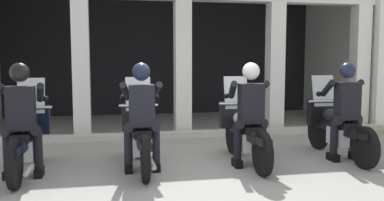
% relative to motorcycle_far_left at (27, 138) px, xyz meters
% --- Properties ---
extents(ground_plane, '(80.00, 80.00, 0.00)m').
position_rel_motorcycle_far_left_xyz_m(ground_plane, '(2.45, 2.84, -0.50)').
color(ground_plane, gray).
extents(station_building, '(9.73, 4.02, 3.50)m').
position_rel_motorcycle_far_left_xyz_m(station_building, '(2.76, 4.71, 1.67)').
color(station_building, black).
rests_on(station_building, ground).
extents(kerb_strip, '(9.23, 0.24, 0.12)m').
position_rel_motorcycle_far_left_xyz_m(kerb_strip, '(2.76, 2.22, -0.44)').
color(kerb_strip, '#B7B5AD').
rests_on(kerb_strip, ground).
extents(motorcycle_far_left, '(0.62, 2.04, 1.35)m').
position_rel_motorcycle_far_left_xyz_m(motorcycle_far_left, '(0.00, 0.00, 0.00)').
color(motorcycle_far_left, black).
rests_on(motorcycle_far_left, ground).
extents(police_officer_far_left, '(0.63, 0.61, 1.58)m').
position_rel_motorcycle_far_left_xyz_m(police_officer_far_left, '(-0.00, -0.28, 0.44)').
color(police_officer_far_left, black).
rests_on(police_officer_far_left, ground).
extents(motorcycle_center_left, '(0.62, 2.04, 1.35)m').
position_rel_motorcycle_far_left_xyz_m(motorcycle_center_left, '(1.63, -0.01, 0.00)').
color(motorcycle_center_left, black).
rests_on(motorcycle_center_left, ground).
extents(police_officer_center_left, '(0.63, 0.61, 1.58)m').
position_rel_motorcycle_far_left_xyz_m(police_officer_center_left, '(1.63, -0.29, 0.44)').
color(police_officer_center_left, black).
rests_on(police_officer_center_left, ground).
extents(motorcycle_center_right, '(0.62, 2.04, 1.35)m').
position_rel_motorcycle_far_left_xyz_m(motorcycle_center_right, '(3.27, -0.04, 0.00)').
color(motorcycle_center_right, black).
rests_on(motorcycle_center_right, ground).
extents(police_officer_center_right, '(0.63, 0.61, 1.58)m').
position_rel_motorcycle_far_left_xyz_m(police_officer_center_right, '(3.27, -0.32, 0.44)').
color(police_officer_center_right, black).
rests_on(police_officer_center_right, ground).
extents(motorcycle_far_right, '(0.62, 2.04, 1.35)m').
position_rel_motorcycle_far_left_xyz_m(motorcycle_far_right, '(4.90, 0.02, 0.00)').
color(motorcycle_far_right, black).
rests_on(motorcycle_far_right, ground).
extents(police_officer_far_right, '(0.63, 0.61, 1.58)m').
position_rel_motorcycle_far_left_xyz_m(police_officer_far_right, '(4.90, -0.26, 0.44)').
color(police_officer_far_right, black).
rests_on(police_officer_far_right, ground).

